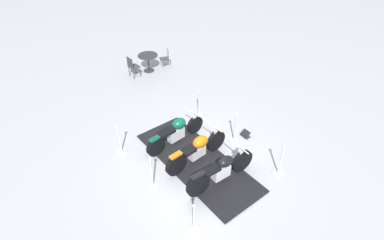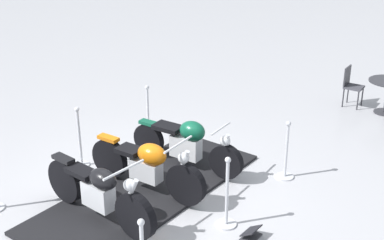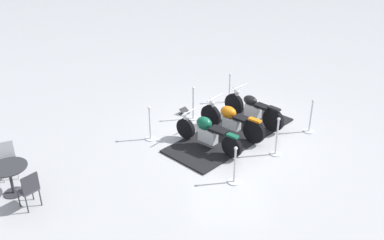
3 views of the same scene
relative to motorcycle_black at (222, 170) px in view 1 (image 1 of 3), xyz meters
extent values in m
plane|color=#B2B2B7|center=(-0.77, 0.73, -0.52)|extent=(80.00, 80.00, 0.00)
cube|color=black|center=(-0.77, 0.73, -0.49)|extent=(4.24, 4.22, 0.05)
cylinder|color=black|center=(0.56, 0.51, -0.11)|extent=(0.62, 0.58, 0.72)
cylinder|color=black|center=(-0.60, -0.54, -0.11)|extent=(0.62, 0.58, 0.72)
cube|color=silver|center=(-0.02, -0.02, -0.07)|extent=(0.54, 0.53, 0.39)
ellipsoid|color=black|center=(0.08, 0.07, 0.25)|extent=(0.56, 0.55, 0.30)
cube|color=black|center=(-0.28, -0.26, 0.20)|extent=(0.55, 0.54, 0.08)
cube|color=black|center=(-0.60, -0.54, 0.28)|extent=(0.40, 0.38, 0.06)
cylinder|color=silver|center=(0.49, 0.45, 0.20)|extent=(0.30, 0.28, 0.60)
cylinder|color=silver|center=(0.42, 0.39, 0.56)|extent=(0.53, 0.57, 0.04)
sphere|color=silver|center=(0.50, 0.45, 0.36)|extent=(0.18, 0.18, 0.18)
cylinder|color=black|center=(-0.24, 1.32, -0.12)|extent=(0.56, 0.60, 0.70)
cylinder|color=black|center=(-1.30, 0.14, -0.12)|extent=(0.56, 0.60, 0.70)
cube|color=silver|center=(-0.77, 0.73, -0.10)|extent=(0.53, 0.55, 0.34)
ellipsoid|color=#D16B0F|center=(-0.68, 0.83, 0.22)|extent=(0.61, 0.62, 0.35)
cube|color=black|center=(-0.99, 0.48, 0.16)|extent=(0.51, 0.52, 0.08)
cube|color=#D16B0F|center=(-1.30, 0.14, 0.26)|extent=(0.37, 0.39, 0.06)
cylinder|color=silver|center=(-0.29, 1.27, 0.18)|extent=(0.23, 0.25, 0.60)
cylinder|color=silver|center=(-0.34, 1.22, 0.54)|extent=(0.55, 0.50, 0.04)
sphere|color=silver|center=(-0.27, 1.29, 0.34)|extent=(0.18, 0.18, 0.18)
cylinder|color=black|center=(-0.99, 2.10, -0.16)|extent=(0.50, 0.55, 0.61)
cylinder|color=black|center=(-2.06, 0.85, -0.16)|extent=(0.50, 0.55, 0.61)
cube|color=silver|center=(-1.52, 1.47, -0.10)|extent=(0.54, 0.58, 0.39)
ellipsoid|color=#0F5138|center=(-1.43, 1.58, 0.25)|extent=(0.58, 0.59, 0.35)
cube|color=black|center=(-1.77, 1.18, 0.20)|extent=(0.58, 0.61, 0.08)
cube|color=#0F5138|center=(-2.06, 0.85, 0.18)|extent=(0.34, 0.36, 0.06)
cylinder|color=silver|center=(-1.03, 2.05, 0.10)|extent=(0.22, 0.24, 0.53)
cylinder|color=silver|center=(-1.07, 2.00, 0.43)|extent=(0.50, 0.43, 0.04)
sphere|color=silver|center=(-1.01, 2.08, 0.23)|extent=(0.18, 0.18, 0.18)
cylinder|color=silver|center=(0.34, 1.85, -0.50)|extent=(0.31, 0.31, 0.03)
cylinder|color=silver|center=(0.34, 1.85, 0.02)|extent=(0.05, 0.05, 1.03)
sphere|color=silver|center=(0.34, 1.85, 0.57)|extent=(0.09, 0.09, 0.09)
cylinder|color=silver|center=(-0.58, -1.69, -0.50)|extent=(0.34, 0.34, 0.03)
cylinder|color=silver|center=(-0.58, -1.69, -0.01)|extent=(0.05, 0.05, 0.97)
sphere|color=silver|center=(-0.58, -1.69, 0.51)|extent=(0.09, 0.09, 0.09)
cylinder|color=silver|center=(-3.19, 0.90, -0.50)|extent=(0.33, 0.33, 0.03)
cylinder|color=silver|center=(-3.19, 0.90, -0.03)|extent=(0.05, 0.05, 0.93)
sphere|color=silver|center=(-3.19, 0.90, 0.47)|extent=(0.09, 0.09, 0.09)
cylinder|color=silver|center=(1.65, 0.56, -0.50)|extent=(0.33, 0.33, 0.03)
cylinder|color=silver|center=(1.65, 0.56, -0.01)|extent=(0.05, 0.05, 0.97)
sphere|color=silver|center=(1.65, 0.56, 0.51)|extent=(0.09, 0.09, 0.09)
cylinder|color=silver|center=(-1.88, -0.40, -0.50)|extent=(0.29, 0.29, 0.03)
cylinder|color=silver|center=(-1.88, -0.40, 0.03)|extent=(0.05, 0.05, 1.04)
sphere|color=silver|center=(-1.88, -0.40, 0.58)|extent=(0.09, 0.09, 0.09)
cylinder|color=silver|center=(-0.96, 3.14, -0.50)|extent=(0.32, 0.32, 0.03)
cylinder|color=silver|center=(-0.96, 3.14, -0.01)|extent=(0.05, 0.05, 0.96)
sphere|color=silver|center=(-0.96, 3.14, 0.50)|extent=(0.09, 0.09, 0.09)
cube|color=#333338|center=(0.71, 2.14, -0.51)|extent=(0.37, 0.37, 0.02)
cube|color=black|center=(0.71, 2.14, -0.39)|extent=(0.36, 0.36, 0.14)
cylinder|color=#2D2D33|center=(-3.56, 6.25, -0.51)|extent=(0.48, 0.48, 0.02)
cylinder|color=#2D2D33|center=(-3.56, 6.25, -0.14)|extent=(0.07, 0.07, 0.71)
cylinder|color=#2D2D33|center=(-3.56, 6.25, 0.23)|extent=(0.87, 0.87, 0.03)
cylinder|color=#B7B7BC|center=(-2.96, 6.34, -0.29)|extent=(0.03, 0.03, 0.45)
cylinder|color=#B7B7BC|center=(-3.10, 6.65, -0.29)|extent=(0.03, 0.03, 0.45)
cylinder|color=#B7B7BC|center=(-2.65, 6.48, -0.29)|extent=(0.03, 0.03, 0.45)
cylinder|color=#B7B7BC|center=(-2.79, 6.79, -0.29)|extent=(0.03, 0.03, 0.45)
cube|color=#3F3F47|center=(-2.88, 6.56, -0.05)|extent=(0.53, 0.53, 0.04)
cube|color=#B7B7BC|center=(-2.71, 6.64, 0.20)|extent=(0.19, 0.38, 0.46)
cylinder|color=#2D2D33|center=(-4.07, 5.92, -0.29)|extent=(0.03, 0.03, 0.45)
cylinder|color=#2D2D33|center=(-3.81, 5.70, -0.29)|extent=(0.03, 0.03, 0.45)
cylinder|color=#2D2D33|center=(-4.29, 5.66, -0.29)|extent=(0.03, 0.03, 0.45)
cylinder|color=#2D2D33|center=(-4.03, 5.44, -0.29)|extent=(0.03, 0.03, 0.45)
cube|color=#3F3F47|center=(-4.05, 5.68, -0.05)|extent=(0.56, 0.56, 0.04)
cube|color=#2D2D33|center=(-4.17, 5.54, 0.19)|extent=(0.32, 0.28, 0.44)
camera|label=1|loc=(-0.07, -6.12, 6.33)|focal=29.44mm
camera|label=2|loc=(6.95, 0.46, 4.05)|focal=49.98mm
camera|label=3|loc=(-11.84, 2.09, 5.67)|focal=39.29mm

